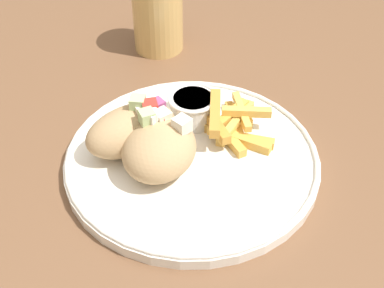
{
  "coord_description": "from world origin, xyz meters",
  "views": [
    {
      "loc": [
        -0.24,
        -0.44,
        1.2
      ],
      "look_at": [
        -0.01,
        -0.02,
        0.78
      ],
      "focal_mm": 50.0,
      "sensor_mm": 36.0,
      "label": 1
    }
  ],
  "objects": [
    {
      "name": "pita_sandwich_far",
      "position": [
        -0.06,
        0.03,
        0.79
      ],
      "size": [
        0.12,
        0.07,
        0.07
      ],
      "rotation": [
        0.0,
        0.0,
        0.06
      ],
      "color": "tan",
      "rests_on": "plate"
    },
    {
      "name": "plate",
      "position": [
        -0.01,
        -0.02,
        0.75
      ],
      "size": [
        0.31,
        0.31,
        0.02
      ],
      "color": "white",
      "rests_on": "table"
    },
    {
      "name": "pita_sandwich_near",
      "position": [
        -0.05,
        -0.02,
        0.79
      ],
      "size": [
        0.13,
        0.13,
        0.07
      ],
      "rotation": [
        0.0,
        0.0,
        0.74
      ],
      "color": "tan",
      "rests_on": "plate"
    },
    {
      "name": "water_glass",
      "position": [
        0.08,
        0.24,
        0.8
      ],
      "size": [
        0.08,
        0.08,
        0.11
      ],
      "color": "tan",
      "rests_on": "table"
    },
    {
      "name": "table",
      "position": [
        0.0,
        0.0,
        0.68
      ],
      "size": [
        1.38,
        1.38,
        0.75
      ],
      "color": "brown",
      "rests_on": "ground_plane"
    },
    {
      "name": "fries_pile",
      "position": [
        0.06,
        -0.01,
        0.77
      ],
      "size": [
        0.1,
        0.11,
        0.04
      ],
      "color": "gold",
      "rests_on": "plate"
    },
    {
      "name": "sauce_ramekin",
      "position": [
        0.03,
        0.04,
        0.78
      ],
      "size": [
        0.07,
        0.07,
        0.04
      ],
      "color": "white",
      "rests_on": "plate"
    }
  ]
}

